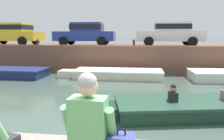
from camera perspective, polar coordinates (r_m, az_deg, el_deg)
ground_plane at (r=8.23m, az=2.51°, el=-7.23°), size 400.00×400.00×0.00m
far_quay_wall at (r=16.21m, az=4.88°, el=3.72°), size 60.00×6.00×1.63m
far_wall_coping at (r=13.27m, az=4.44°, el=6.26°), size 60.00×0.24×0.08m
boat_moored_central_cream at (r=11.92m, az=0.54°, el=-1.00°), size 5.69×1.72×0.46m
motorboat_passing at (r=6.83m, az=19.40°, el=-9.20°), size 5.66×2.48×0.93m
car_leftmost_yellow at (r=17.47m, az=-24.56°, el=8.79°), size 4.33×2.08×1.54m
car_left_inner_blue at (r=15.37m, az=-6.83°, el=9.60°), size 4.13×1.95×1.54m
car_centre_white at (r=15.05m, az=14.92°, el=9.38°), size 4.30×1.88×1.54m
mooring_bollard_west at (r=14.87m, az=-18.88°, el=6.87°), size 0.15×0.15×0.45m
mooring_bollard_mid at (r=13.39m, az=5.72°, el=7.12°), size 0.15×0.15×0.45m
person_seated_right at (r=2.28m, az=-5.81°, el=-15.26°), size 0.55×0.55×0.97m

